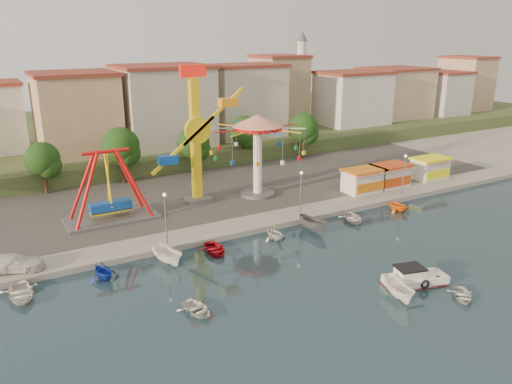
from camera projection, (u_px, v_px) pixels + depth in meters
ground at (309, 284)px, 42.79m from camera, size 200.00×200.00×0.00m
quay_deck at (118, 145)px, 93.99m from camera, size 200.00×100.00×0.60m
asphalt_pad at (180, 188)px, 67.42m from camera, size 90.00×28.00×0.01m
hill_terrace at (110, 135)px, 97.76m from camera, size 200.00×60.00×3.00m
pirate_ship_ride at (109, 187)px, 54.80m from camera, size 10.00×5.00×8.00m
kamikaze_tower at (199, 139)px, 59.88m from camera, size 8.13×3.10×16.50m
wave_swinger at (258, 137)px, 62.01m from camera, size 11.60×11.60×10.40m
booth_left at (363, 180)px, 65.34m from camera, size 5.40×3.78×3.08m
booth_mid at (390, 175)px, 67.60m from camera, size 5.40×3.78×3.08m
booth_right at (430, 168)px, 71.22m from camera, size 5.40×3.78×3.08m
lamp_post_1 at (166, 220)px, 48.82m from camera, size 0.14×0.14×5.00m
lamp_post_2 at (301, 195)px, 56.37m from camera, size 0.14×0.14×5.00m
lamp_post_3 at (404, 176)px, 63.91m from camera, size 0.14×0.14×5.00m
tree_1 at (43, 159)px, 63.64m from camera, size 4.35×4.35×6.80m
tree_2 at (121, 146)px, 67.78m from camera, size 5.02×5.02×7.85m
tree_3 at (193, 143)px, 71.40m from camera, size 4.68×4.68×7.32m
tree_4 at (245, 131)px, 78.53m from camera, size 4.86×4.86×7.60m
tree_5 at (304, 128)px, 81.75m from camera, size 4.83×4.83×7.54m
building_2 at (78, 112)px, 79.28m from camera, size 11.95×9.28×11.23m
building_3 at (168, 114)px, 83.48m from camera, size 12.59×10.50×9.20m
building_4 at (231, 106)px, 92.64m from camera, size 10.75×9.23×9.24m
building_5 at (296, 97)px, 97.06m from camera, size 12.77×10.96×11.21m
building_6 at (348, 91)px, 101.14m from camera, size 8.23×8.98×12.36m
building_7 at (375, 94)px, 111.37m from camera, size 11.59×10.93×8.76m
building_8 at (442, 85)px, 111.95m from camera, size 12.84×9.28×12.58m
building_9 at (471, 89)px, 121.13m from camera, size 12.95×9.17×9.21m
minaret at (301, 74)px, 100.60m from camera, size 2.80×2.80×18.00m
cabin_motorboat at (414, 279)px, 42.60m from camera, size 5.76×3.33×1.91m
rowboat_a at (197, 309)px, 38.36m from camera, size 2.93×3.64×0.67m
rowboat_b at (462, 295)px, 40.40m from camera, size 3.45×3.59×0.61m
skiff at (399, 290)px, 40.25m from camera, size 2.49×4.21×1.53m
van at (13, 263)px, 43.70m from camera, size 5.43×3.47×1.47m
moored_boat_0 at (20, 293)px, 40.51m from camera, size 3.09×4.29×0.88m
moored_boat_1 at (103, 271)px, 43.56m from camera, size 3.22×3.51×1.56m
moored_boat_2 at (167, 256)px, 46.33m from camera, size 2.54×4.49×1.63m
moored_boat_3 at (215, 249)px, 48.75m from camera, size 3.00×3.98×0.78m
moored_boat_4 at (275, 233)px, 51.88m from camera, size 2.77×3.11×1.50m
moored_boat_5 at (313, 224)px, 54.20m from camera, size 2.08×4.19×1.55m
moored_boat_6 at (353, 218)px, 56.95m from camera, size 3.67×4.36×0.77m
moored_boat_7 at (398, 205)px, 60.10m from camera, size 3.26×3.57×1.61m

